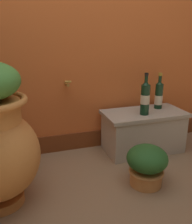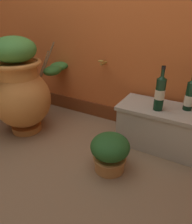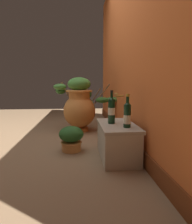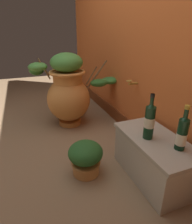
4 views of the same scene
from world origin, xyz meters
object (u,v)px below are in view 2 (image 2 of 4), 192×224
wine_bottle_left (190,95)px  potted_shrub (110,151)px  terracotta_urn (20,88)px  wine_bottle_middle (160,92)px

wine_bottle_left → potted_shrub: bearing=-126.3°
terracotta_urn → potted_shrub: bearing=-6.4°
terracotta_urn → wine_bottle_middle: 1.22m
wine_bottle_left → potted_shrub: wine_bottle_left is taller
terracotta_urn → wine_bottle_left: terracotta_urn is taller
terracotta_urn → potted_shrub: (0.97, -0.11, -0.28)m
wine_bottle_left → wine_bottle_middle: size_ratio=0.92×
terracotta_urn → wine_bottle_left: (1.37, 0.44, 0.05)m
terracotta_urn → wine_bottle_middle: terracotta_urn is taller
terracotta_urn → potted_shrub: 1.02m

